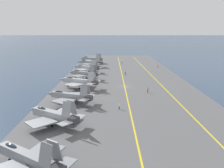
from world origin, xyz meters
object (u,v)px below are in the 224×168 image
crew_purple_vest (125,73)px  parked_jet_third (70,96)px  parked_jet_fourth (79,81)px  crew_white_vest (119,106)px  parked_jet_nearest (27,158)px  parked_jet_sixth (86,68)px  crew_red_vest (122,63)px  parked_jet_second (53,115)px  parked_jet_fifth (83,73)px  parked_jet_eighth (91,59)px  crew_brown_vest (148,90)px  crew_yellow_vest (158,66)px  parked_jet_seventh (90,62)px

crew_purple_vest → parked_jet_third: bearing=157.2°
parked_jet_fourth → crew_white_vest: size_ratio=8.96×
parked_jet_nearest → parked_jet_fourth: bearing=-0.6°
parked_jet_sixth → crew_red_vest: size_ratio=9.00×
parked_jet_second → crew_white_vest: parked_jet_second is taller
parked_jet_fourth → parked_jet_fifth: size_ratio=1.08×
parked_jet_second → parked_jet_eighth: 105.21m
crew_brown_vest → crew_red_vest: (70.56, 6.11, -0.02)m
parked_jet_sixth → crew_brown_vest: 48.77m
crew_red_vest → parked_jet_sixth: bearing=146.0°
parked_jet_fifth → crew_yellow_vest: size_ratio=8.58×
crew_yellow_vest → parked_jet_seventh: bearing=86.9°
parked_jet_eighth → crew_yellow_vest: parked_jet_eighth is taller
parked_jet_nearest → crew_red_vest: size_ratio=8.69×
parked_jet_fourth → parked_jet_sixth: parked_jet_sixth is taller
parked_jet_sixth → parked_jet_seventh: (18.32, -0.28, 0.22)m
crew_yellow_vest → crew_purple_vest: 31.84m
parked_jet_seventh → crew_red_vest: (10.87, -19.40, -1.64)m
parked_jet_second → crew_red_vest: size_ratio=8.48×
crew_purple_vest → crew_red_vest: (37.54, 0.15, -0.00)m
parked_jet_second → parked_jet_eighth: (105.21, 0.27, 0.34)m
parked_jet_second → parked_jet_seventh: bearing=-0.4°
parked_jet_fifth → crew_white_vest: parked_jet_fifth is taller
parked_jet_third → crew_white_vest: (-5.47, -14.49, -1.28)m
parked_jet_nearest → crew_brown_vest: (47.26, -25.46, -1.36)m
parked_jet_seventh → crew_yellow_vest: bearing=-93.1°
parked_jet_seventh → crew_white_vest: 78.96m
parked_jet_seventh → crew_purple_vest: (-26.67, -19.55, -1.64)m
parked_jet_fifth → parked_jet_eighth: size_ratio=0.91×
parked_jet_second → parked_jet_eighth: bearing=0.1°
parked_jet_fourth → crew_brown_vest: bearing=-104.3°
parked_jet_fifth → parked_jet_eighth: bearing=1.2°
parked_jet_third → parked_jet_nearest: bearing=179.2°
crew_brown_vest → parked_jet_second: bearing=137.6°
parked_jet_fourth → parked_jet_eighth: bearing=1.2°
parked_jet_nearest → crew_yellow_vest: size_ratio=8.62×
parked_jet_fourth → crew_white_vest: (-24.16, -14.38, -1.71)m
parked_jet_second → crew_white_vest: bearing=-55.3°
parked_jet_third → crew_brown_vest: (12.35, -24.99, -1.30)m
parked_jet_fifth → crew_white_vest: 43.99m
crew_yellow_vest → parked_jet_eighth: bearing=64.9°
parked_jet_nearest → parked_jet_seventh: bearing=0.0°
parked_jet_fourth → crew_white_vest: 28.17m
parked_jet_second → parked_jet_fourth: parked_jet_second is taller
parked_jet_nearest → crew_purple_vest: bearing=-13.7°
parked_jet_seventh → crew_white_vest: parked_jet_seventh is taller
crew_red_vest → parked_jet_second: bearing=168.6°
parked_jet_sixth → parked_jet_third: bearing=-179.1°
crew_brown_vest → parked_jet_eighth: bearing=19.0°
parked_jet_nearest → parked_jet_second: parked_jet_second is taller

